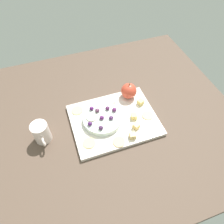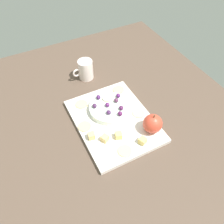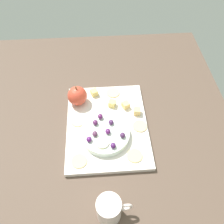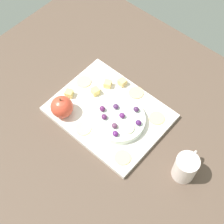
{
  "view_description": "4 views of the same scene",
  "coord_description": "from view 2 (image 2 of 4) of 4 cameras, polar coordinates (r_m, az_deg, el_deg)",
  "views": [
    {
      "loc": [
        -14.25,
        -55.1,
        80.82
      ],
      "look_at": [
        3.96,
        -2.73,
        10.85
      ],
      "focal_mm": 33.74,
      "sensor_mm": 36.0,
      "label": 1
    },
    {
      "loc": [
        56.34,
        -30.87,
        77.27
      ],
      "look_at": [
        2.49,
        -3.15,
        8.77
      ],
      "focal_mm": 37.18,
      "sensor_mm": 36.0,
      "label": 2
    },
    {
      "loc": [
        -45.21,
        -1.77,
        76.73
      ],
      "look_at": [
        7.24,
        -5.44,
        9.94
      ],
      "focal_mm": 38.3,
      "sensor_mm": 36.0,
      "label": 3
    },
    {
      "loc": [
        -34.45,
        39.61,
        99.64
      ],
      "look_at": [
        2.03,
        -1.92,
        10.79
      ],
      "focal_mm": 53.1,
      "sensor_mm": 36.0,
      "label": 4
    }
  ],
  "objects": [
    {
      "name": "apple_stem",
      "position": [
        0.84,
        10.34,
        -1.01
      ],
      "size": [
        0.5,
        0.5,
        1.2
      ],
      "primitive_type": "cylinder",
      "color": "brown",
      "rests_on": "apple_whole"
    },
    {
      "name": "apple_slice_0",
      "position": [
        0.96,
        -1.06,
        3.47
      ],
      "size": [
        4.45,
        4.45,
        0.6
      ],
      "primitive_type": "cylinder",
      "color": "beige",
      "rests_on": "serving_dish"
    },
    {
      "name": "grape_6",
      "position": [
        0.93,
        -1.14,
        1.78
      ],
      "size": [
        1.96,
        1.76,
        1.75
      ],
      "primitive_type": "ellipsoid",
      "color": "#57205D",
      "rests_on": "serving_dish"
    },
    {
      "name": "cheese_cube_1",
      "position": [
        0.86,
        -5.09,
        -5.85
      ],
      "size": [
        2.76,
        2.76,
        2.43
      ],
      "primitive_type": "cube",
      "rotation": [
        0.0,
        0.0,
        1.42
      ],
      "color": "#E7C274",
      "rests_on": "platter"
    },
    {
      "name": "grape_2",
      "position": [
        0.94,
        1.07,
        2.91
      ],
      "size": [
        1.96,
        1.76,
        1.7
      ],
      "primitive_type": "ellipsoid",
      "color": "#582F4C",
      "rests_on": "serving_dish"
    },
    {
      "name": "cheese_cube_3",
      "position": [
        0.86,
        1.63,
        -5.76
      ],
      "size": [
        3.04,
        3.04,
        2.43
      ],
      "primitive_type": "cube",
      "rotation": [
        0.0,
        0.0,
        1.27
      ],
      "color": "#F0D06F",
      "rests_on": "platter"
    },
    {
      "name": "cheese_cube_2",
      "position": [
        0.85,
        -1.76,
        -6.49
      ],
      "size": [
        3.25,
        3.25,
        2.43
      ],
      "primitive_type": "cube",
      "rotation": [
        0.0,
        0.0,
        0.45
      ],
      "color": "#F0C975",
      "rests_on": "platter"
    },
    {
      "name": "table",
      "position": [
        0.99,
        0.96,
        -0.85
      ],
      "size": [
        121.83,
        101.72,
        4.84
      ],
      "primitive_type": "cube",
      "color": "brown",
      "rests_on": "ground"
    },
    {
      "name": "cheese_cube_0",
      "position": [
        0.85,
        7.52,
        -7.02
      ],
      "size": [
        3.2,
        3.2,
        2.43
      ],
      "primitive_type": "cube",
      "rotation": [
        0.0,
        0.0,
        0.41
      ],
      "color": "#E9CB6B",
      "rests_on": "platter"
    },
    {
      "name": "cracker_0",
      "position": [
        0.98,
        -7.53,
        1.93
      ],
      "size": [
        5.12,
        5.12,
        0.4
      ],
      "primitive_type": "cylinder",
      "color": "#DEC481",
      "rests_on": "platter"
    },
    {
      "name": "grape_1",
      "position": [
        0.92,
        2.27,
        1.02
      ],
      "size": [
        1.96,
        1.76,
        1.7
      ],
      "primitive_type": "ellipsoid",
      "color": "#4F204C",
      "rests_on": "serving_dish"
    },
    {
      "name": "grape_5",
      "position": [
        0.9,
        -0.83,
        -0.08
      ],
      "size": [
        1.96,
        1.76,
        1.6
      ],
      "primitive_type": "ellipsoid",
      "color": "#462450",
      "rests_on": "serving_dish"
    },
    {
      "name": "cracker_2",
      "position": [
        0.94,
        6.56,
        -0.31
      ],
      "size": [
        5.12,
        5.12,
        0.4
      ],
      "primitive_type": "cylinder",
      "color": "beige",
      "rests_on": "platter"
    },
    {
      "name": "serving_dish",
      "position": [
        0.94,
        -0.55,
        0.94
      ],
      "size": [
        16.73,
        16.73,
        2.44
      ],
      "primitive_type": "cylinder",
      "color": "white",
      "rests_on": "platter"
    },
    {
      "name": "cracker_3",
      "position": [
        0.83,
        3.19,
        -9.55
      ],
      "size": [
        5.12,
        5.12,
        0.4
      ],
      "primitive_type": "cylinder",
      "color": "#DDBC89",
      "rests_on": "platter"
    },
    {
      "name": "grape_0",
      "position": [
        0.96,
        1.53,
        4.06
      ],
      "size": [
        1.96,
        1.76,
        1.72
      ],
      "primitive_type": "ellipsoid",
      "color": "#531C60",
      "rests_on": "serving_dish"
    },
    {
      "name": "grape_7",
      "position": [
        0.92,
        -4.32,
        1.54
      ],
      "size": [
        1.96,
        1.76,
        1.76
      ],
      "primitive_type": "ellipsoid",
      "color": "#45234B",
      "rests_on": "serving_dish"
    },
    {
      "name": "grape_3",
      "position": [
        0.89,
        2.0,
        -0.38
      ],
      "size": [
        1.96,
        1.76,
        1.84
      ],
      "primitive_type": "ellipsoid",
      "color": "#581F52",
      "rests_on": "serving_dish"
    },
    {
      "name": "cup",
      "position": [
        1.1,
        -6.55,
        10.3
      ],
      "size": [
        6.79,
        10.0,
        9.34
      ],
      "color": "white",
      "rests_on": "table"
    },
    {
      "name": "cracker_1",
      "position": [
        1.03,
        1.62,
        5.52
      ],
      "size": [
        5.12,
        5.12,
        0.4
      ],
      "primitive_type": "cylinder",
      "color": "#E0C583",
      "rests_on": "platter"
    },
    {
      "name": "cracker_4",
      "position": [
        0.9,
        -6.76,
        -3.52
      ],
      "size": [
        5.12,
        5.12,
        0.4
      ],
      "primitive_type": "cylinder",
      "color": "#E3B781",
      "rests_on": "platter"
    },
    {
      "name": "platter",
      "position": [
        0.92,
        0.43,
        -2.19
      ],
      "size": [
        36.92,
        28.75,
        1.73
      ],
      "primitive_type": "cube",
      "color": "silver",
      "rests_on": "table"
    },
    {
      "name": "grape_4",
      "position": [
        0.96,
        -3.36,
        3.66
      ],
      "size": [
        1.96,
        1.76,
        1.75
      ],
      "primitive_type": "ellipsoid",
      "color": "#471C57",
      "rests_on": "serving_dish"
    },
    {
      "name": "apple_whole",
      "position": [
        0.87,
        9.96,
        -2.83
      ],
      "size": [
        7.33,
        7.33,
        7.33
      ],
      "primitive_type": "sphere",
      "color": "#D2442F",
      "rests_on": "platter"
    }
  ]
}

